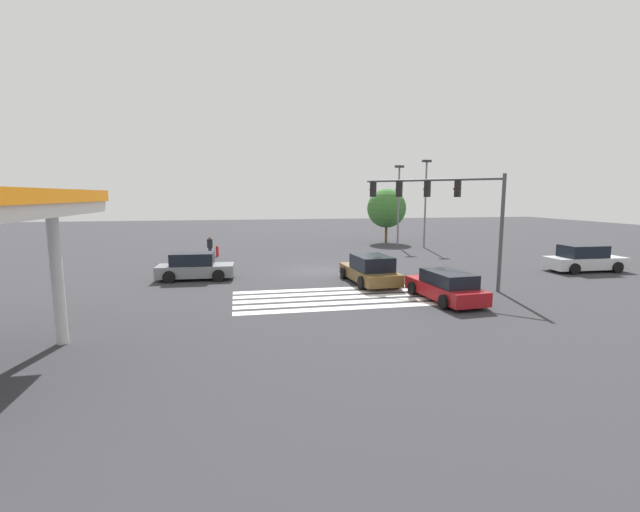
{
  "coord_description": "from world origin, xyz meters",
  "views": [
    {
      "loc": [
        -5.17,
        -26.4,
        4.76
      ],
      "look_at": [
        0.0,
        0.0,
        0.95
      ],
      "focal_mm": 24.0,
      "sensor_mm": 36.0,
      "label": 1
    }
  ],
  "objects": [
    {
      "name": "ground_plane",
      "position": [
        0.0,
        0.0,
        0.0
      ],
      "size": [
        119.65,
        119.65,
        0.0
      ],
      "primitive_type": "plane",
      "color": "#333338"
    },
    {
      "name": "crosswalk_markings",
      "position": [
        0.0,
        -7.33,
        0.0
      ],
      "size": [
        10.86,
        4.4,
        0.01
      ],
      "rotation": [
        0.0,
        0.0,
        1.57
      ],
      "color": "silver",
      "rests_on": "ground_plane"
    },
    {
      "name": "traffic_signal_mast",
      "position": [
        5.5,
        -5.5,
        4.47
      ],
      "size": [
        5.38,
        5.38,
        5.82
      ],
      "rotation": [
        0.0,
        0.0,
        2.36
      ],
      "color": "#47474C",
      "rests_on": "ground_plane"
    },
    {
      "name": "car_0",
      "position": [
        -7.57,
        -1.47,
        0.73
      ],
      "size": [
        4.31,
        2.06,
        1.54
      ],
      "rotation": [
        0.0,
        0.0,
        -0.04
      ],
      "color": "gray",
      "rests_on": "ground_plane"
    },
    {
      "name": "car_1",
      "position": [
        1.91,
        -4.43,
        0.73
      ],
      "size": [
        2.41,
        4.91,
        1.56
      ],
      "rotation": [
        0.0,
        0.0,
        1.63
      ],
      "color": "brown",
      "rests_on": "ground_plane"
    },
    {
      "name": "car_2",
      "position": [
        4.12,
        -8.79,
        0.66
      ],
      "size": [
        2.23,
        4.64,
        1.37
      ],
      "rotation": [
        0.0,
        0.0,
        1.65
      ],
      "color": "maroon",
      "rests_on": "ground_plane"
    },
    {
      "name": "car_3",
      "position": [
        16.36,
        -3.42,
        0.78
      ],
      "size": [
        4.89,
        2.13,
        1.67
      ],
      "rotation": [
        0.0,
        0.0,
        -0.02
      ],
      "color": "silver",
      "rests_on": "ground_plane"
    },
    {
      "name": "pedestrian",
      "position": [
        -7.2,
        7.0,
        0.94
      ],
      "size": [
        0.41,
        0.41,
        1.68
      ],
      "rotation": [
        0.0,
        0.0,
        -0.77
      ],
      "color": "#232842",
      "rests_on": "ground_plane"
    },
    {
      "name": "street_light_pole_a",
      "position": [
        9.65,
        11.35,
        4.53
      ],
      "size": [
        0.8,
        0.36,
        7.49
      ],
      "color": "slate",
      "rests_on": "ground_plane"
    },
    {
      "name": "street_light_pole_b",
      "position": [
        11.78,
        10.2,
        4.76
      ],
      "size": [
        0.8,
        0.36,
        7.93
      ],
      "color": "slate",
      "rests_on": "ground_plane"
    },
    {
      "name": "tree_corner_a",
      "position": [
        9.77,
        14.86,
        3.48
      ],
      "size": [
        3.92,
        3.92,
        5.44
      ],
      "color": "brown",
      "rests_on": "ground_plane"
    },
    {
      "name": "fire_hydrant",
      "position": [
        -6.71,
        7.89,
        0.43
      ],
      "size": [
        0.22,
        0.22,
        0.86
      ],
      "color": "red",
      "rests_on": "ground_plane"
    }
  ]
}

